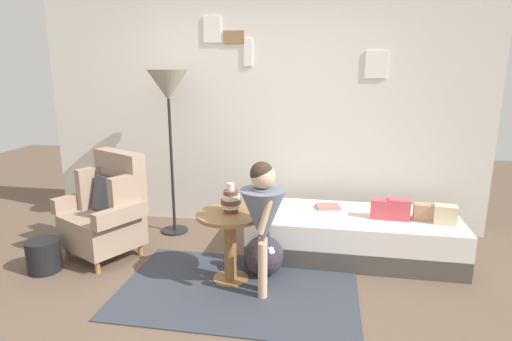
% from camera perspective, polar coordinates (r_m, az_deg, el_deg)
% --- Properties ---
extents(ground_plane, '(12.00, 12.00, 0.00)m').
position_cam_1_polar(ground_plane, '(3.17, -6.02, -19.19)').
color(ground_plane, brown).
extents(gallery_wall, '(4.80, 0.12, 2.60)m').
position_cam_1_polar(gallery_wall, '(4.58, 0.35, 8.51)').
color(gallery_wall, silver).
rests_on(gallery_wall, ground).
extents(rug, '(1.87, 1.21, 0.01)m').
position_cam_1_polar(rug, '(3.47, -2.37, -15.81)').
color(rug, '#333842').
rests_on(rug, ground).
extents(armchair, '(0.90, 0.82, 0.97)m').
position_cam_1_polar(armchair, '(4.13, -19.48, -5.11)').
color(armchair, '#9E7042').
rests_on(armchair, ground).
extents(daybed, '(1.91, 0.81, 0.40)m').
position_cam_1_polar(daybed, '(4.07, 12.92, -8.51)').
color(daybed, '#4C4742').
rests_on(daybed, ground).
extents(pillow_head, '(0.20, 0.14, 0.17)m').
position_cam_1_polar(pillow_head, '(4.00, 24.31, -5.48)').
color(pillow_head, beige).
rests_on(pillow_head, daybed).
extents(pillow_mid, '(0.21, 0.14, 0.15)m').
position_cam_1_polar(pillow_mid, '(4.04, 21.97, -5.24)').
color(pillow_mid, tan).
rests_on(pillow_mid, daybed).
extents(pillow_back, '(0.20, 0.14, 0.19)m').
position_cam_1_polar(pillow_back, '(3.97, 18.83, -5.02)').
color(pillow_back, '#D64C56').
rests_on(pillow_back, daybed).
extents(pillow_extra, '(0.20, 0.14, 0.17)m').
position_cam_1_polar(pillow_extra, '(3.95, 16.65, -5.01)').
color(pillow_extra, '#D64C56').
rests_on(pillow_extra, daybed).
extents(side_table, '(0.54, 0.54, 0.59)m').
position_cam_1_polar(side_table, '(3.45, -3.54, -8.52)').
color(side_table, olive).
rests_on(side_table, ground).
extents(vase_striped, '(0.16, 0.16, 0.24)m').
position_cam_1_polar(vase_striped, '(3.38, -3.42, -4.09)').
color(vase_striped, brown).
rests_on(vase_striped, side_table).
extents(floor_lamp, '(0.40, 0.40, 1.70)m').
position_cam_1_polar(floor_lamp, '(4.36, -11.83, 10.38)').
color(floor_lamp, black).
rests_on(floor_lamp, ground).
extents(person_child, '(0.34, 0.34, 1.06)m').
position_cam_1_polar(person_child, '(3.13, 0.94, -5.76)').
color(person_child, '#D8AD8E').
rests_on(person_child, ground).
extents(book_on_daybed, '(0.25, 0.20, 0.03)m').
position_cam_1_polar(book_on_daybed, '(4.14, 9.70, -4.84)').
color(book_on_daybed, '#B06C69').
rests_on(book_on_daybed, daybed).
extents(demijohn_near, '(0.34, 0.34, 0.43)m').
position_cam_1_polar(demijohn_near, '(3.63, 1.07, -11.43)').
color(demijohn_near, '#332D38').
rests_on(demijohn_near, ground).
extents(magazine_basket, '(0.28, 0.28, 0.28)m').
position_cam_1_polar(magazine_basket, '(4.13, -26.87, -10.27)').
color(magazine_basket, black).
rests_on(magazine_basket, ground).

